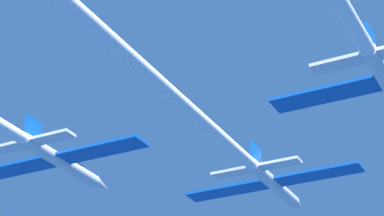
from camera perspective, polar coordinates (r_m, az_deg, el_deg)
The scene contains 1 object.
jet_lead at distance 61.48m, azimuth 1.49°, elevation -1.58°, with size 16.92×49.00×2.80m.
Camera 1 is at (23.26, -63.32, -27.04)m, focal length 72.73 mm.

